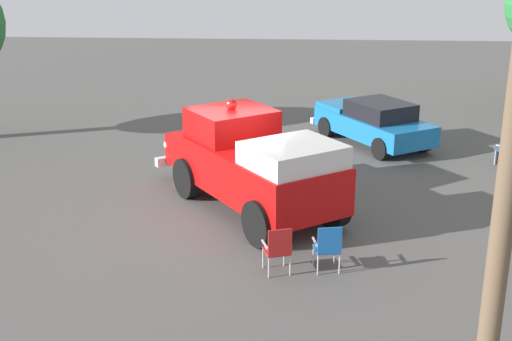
# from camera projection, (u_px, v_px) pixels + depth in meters

# --- Properties ---
(ground_plane) EXTENTS (60.00, 60.00, 0.00)m
(ground_plane) POSITION_uv_depth(u_px,v_px,m) (235.00, 203.00, 17.36)
(ground_plane) COLOR #514F4C
(vintage_fire_truck) EXTENTS (6.10, 5.23, 2.59)m
(vintage_fire_truck) POSITION_uv_depth(u_px,v_px,m) (251.00, 162.00, 16.71)
(vintage_fire_truck) COLOR black
(vintage_fire_truck) RESTS_ON ground
(classic_hot_rod) EXTENTS (4.67, 3.91, 1.46)m
(classic_hot_rod) POSITION_uv_depth(u_px,v_px,m) (373.00, 121.00, 22.21)
(classic_hot_rod) COLOR black
(classic_hot_rod) RESTS_ON ground
(lawn_chair_near_truck) EXTENTS (0.69, 0.69, 1.02)m
(lawn_chair_near_truck) POSITION_uv_depth(u_px,v_px,m) (511.00, 147.00, 20.02)
(lawn_chair_near_truck) COLOR #B7BABF
(lawn_chair_near_truck) RESTS_ON ground
(lawn_chair_by_car) EXTENTS (0.62, 0.62, 1.02)m
(lawn_chair_by_car) POSITION_uv_depth(u_px,v_px,m) (278.00, 247.00, 13.51)
(lawn_chair_by_car) COLOR #B7BABF
(lawn_chair_by_car) RESTS_ON ground
(lawn_chair_spare) EXTENTS (0.58, 0.59, 1.02)m
(lawn_chair_spare) POSITION_uv_depth(u_px,v_px,m) (328.00, 245.00, 13.60)
(lawn_chair_spare) COLOR #B7BABF
(lawn_chair_spare) RESTS_ON ground
(spectator_seated) EXTENTS (0.64, 0.63, 1.29)m
(spectator_seated) POSITION_uv_depth(u_px,v_px,m) (507.00, 142.00, 20.08)
(spectator_seated) COLOR #383842
(spectator_seated) RESTS_ON ground
(utility_pole) EXTENTS (1.68, 0.50, 7.52)m
(utility_pole) POSITION_uv_depth(u_px,v_px,m) (509.00, 174.00, 7.51)
(utility_pole) COLOR brown
(utility_pole) RESTS_ON ground
(traffic_cone) EXTENTS (0.40, 0.40, 0.64)m
(traffic_cone) POSITION_uv_depth(u_px,v_px,m) (182.00, 174.00, 18.60)
(traffic_cone) COLOR orange
(traffic_cone) RESTS_ON ground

